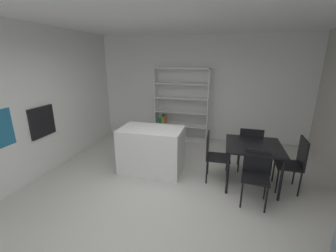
{
  "coord_description": "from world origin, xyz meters",
  "views": [
    {
      "loc": [
        0.93,
        -2.99,
        2.22
      ],
      "look_at": [
        0.04,
        0.36,
        1.16
      ],
      "focal_mm": 23.62,
      "sensor_mm": 36.0,
      "label": 1
    }
  ],
  "objects_px": {
    "open_bookshelf": "(180,106)",
    "dining_chair_near": "(256,172)",
    "built_in_oven": "(42,122)",
    "dining_table": "(253,149)",
    "dining_chair_island_side": "(213,153)",
    "kitchen_island": "(151,150)",
    "dining_chair_window_side": "(295,160)",
    "dining_chair_far": "(250,146)"
  },
  "relations": [
    {
      "from": "open_bookshelf",
      "to": "dining_chair_far",
      "type": "height_order",
      "value": "open_bookshelf"
    },
    {
      "from": "kitchen_island",
      "to": "dining_table",
      "type": "height_order",
      "value": "kitchen_island"
    },
    {
      "from": "built_in_oven",
      "to": "kitchen_island",
      "type": "xyz_separation_m",
      "value": [
        2.03,
        0.56,
        -0.6
      ]
    },
    {
      "from": "dining_table",
      "to": "dining_chair_window_side",
      "type": "bearing_deg",
      "value": -0.24
    },
    {
      "from": "dining_chair_near",
      "to": "dining_chair_window_side",
      "type": "relative_size",
      "value": 0.89
    },
    {
      "from": "dining_chair_island_side",
      "to": "kitchen_island",
      "type": "bearing_deg",
      "value": 86.65
    },
    {
      "from": "open_bookshelf",
      "to": "dining_chair_far",
      "type": "relative_size",
      "value": 2.12
    },
    {
      "from": "dining_chair_island_side",
      "to": "open_bookshelf",
      "type": "bearing_deg",
      "value": 26.16
    },
    {
      "from": "open_bookshelf",
      "to": "dining_chair_island_side",
      "type": "bearing_deg",
      "value": -62.6
    },
    {
      "from": "built_in_oven",
      "to": "kitchen_island",
      "type": "distance_m",
      "value": 2.19
    },
    {
      "from": "built_in_oven",
      "to": "open_bookshelf",
      "type": "height_order",
      "value": "open_bookshelf"
    },
    {
      "from": "kitchen_island",
      "to": "dining_chair_island_side",
      "type": "xyz_separation_m",
      "value": [
        1.22,
        -0.04,
        0.09
      ]
    },
    {
      "from": "kitchen_island",
      "to": "dining_chair_near",
      "type": "distance_m",
      "value": 2.0
    },
    {
      "from": "kitchen_island",
      "to": "dining_chair_far",
      "type": "relative_size",
      "value": 1.31
    },
    {
      "from": "built_in_oven",
      "to": "dining_chair_far",
      "type": "relative_size",
      "value": 0.62
    },
    {
      "from": "open_bookshelf",
      "to": "dining_chair_near",
      "type": "height_order",
      "value": "open_bookshelf"
    },
    {
      "from": "kitchen_island",
      "to": "dining_chair_far",
      "type": "xyz_separation_m",
      "value": [
        1.91,
        0.45,
        0.11
      ]
    },
    {
      "from": "built_in_oven",
      "to": "open_bookshelf",
      "type": "relative_size",
      "value": 0.3
    },
    {
      "from": "built_in_oven",
      "to": "dining_chair_near",
      "type": "relative_size",
      "value": 0.69
    },
    {
      "from": "dining_chair_near",
      "to": "dining_chair_far",
      "type": "xyz_separation_m",
      "value": [
        -0.01,
        1.0,
        0.05
      ]
    },
    {
      "from": "open_bookshelf",
      "to": "dining_table",
      "type": "height_order",
      "value": "open_bookshelf"
    },
    {
      "from": "dining_table",
      "to": "dining_chair_island_side",
      "type": "height_order",
      "value": "dining_chair_island_side"
    },
    {
      "from": "dining_chair_island_side",
      "to": "dining_chair_near",
      "type": "xyz_separation_m",
      "value": [
        0.7,
        -0.5,
        -0.03
      ]
    },
    {
      "from": "dining_chair_far",
      "to": "dining_chair_window_side",
      "type": "bearing_deg",
      "value": 145.54
    },
    {
      "from": "dining_chair_island_side",
      "to": "dining_chair_window_side",
      "type": "bearing_deg",
      "value": -91.28
    },
    {
      "from": "dining_chair_near",
      "to": "dining_chair_window_side",
      "type": "xyz_separation_m",
      "value": [
        0.68,
        0.5,
        0.05
      ]
    },
    {
      "from": "open_bookshelf",
      "to": "dining_chair_near",
      "type": "xyz_separation_m",
      "value": [
        1.76,
        -2.56,
        -0.44
      ]
    },
    {
      "from": "dining_chair_near",
      "to": "built_in_oven",
      "type": "bearing_deg",
      "value": -173.64
    },
    {
      "from": "dining_table",
      "to": "built_in_oven",
      "type": "bearing_deg",
      "value": -172.55
    },
    {
      "from": "dining_table",
      "to": "dining_chair_window_side",
      "type": "height_order",
      "value": "dining_chair_window_side"
    },
    {
      "from": "dining_chair_window_side",
      "to": "kitchen_island",
      "type": "bearing_deg",
      "value": -89.33
    },
    {
      "from": "built_in_oven",
      "to": "dining_chair_near",
      "type": "xyz_separation_m",
      "value": [
        3.95,
        0.01,
        -0.54
      ]
    },
    {
      "from": "kitchen_island",
      "to": "dining_chair_window_side",
      "type": "xyz_separation_m",
      "value": [
        2.6,
        -0.05,
        0.11
      ]
    },
    {
      "from": "open_bookshelf",
      "to": "dining_table",
      "type": "xyz_separation_m",
      "value": [
        1.75,
        -2.05,
        -0.26
      ]
    },
    {
      "from": "dining_chair_near",
      "to": "dining_chair_far",
      "type": "height_order",
      "value": "dining_chair_far"
    },
    {
      "from": "dining_chair_near",
      "to": "dining_chair_far",
      "type": "relative_size",
      "value": 0.91
    },
    {
      "from": "kitchen_island",
      "to": "dining_chair_far",
      "type": "height_order",
      "value": "dining_chair_far"
    },
    {
      "from": "dining_table",
      "to": "dining_chair_island_side",
      "type": "xyz_separation_m",
      "value": [
        -0.69,
        -0.0,
        -0.15
      ]
    },
    {
      "from": "kitchen_island",
      "to": "dining_table",
      "type": "bearing_deg",
      "value": -1.28
    },
    {
      "from": "dining_chair_far",
      "to": "kitchen_island",
      "type": "bearing_deg",
      "value": 14.57
    },
    {
      "from": "built_in_oven",
      "to": "dining_chair_window_side",
      "type": "relative_size",
      "value": 0.61
    },
    {
      "from": "built_in_oven",
      "to": "dining_chair_near",
      "type": "distance_m",
      "value": 3.98
    }
  ]
}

